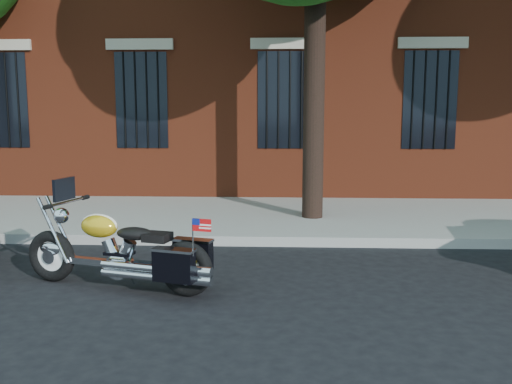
{
  "coord_description": "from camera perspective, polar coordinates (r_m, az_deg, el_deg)",
  "views": [
    {
      "loc": [
        -0.04,
        -6.96,
        2.05
      ],
      "look_at": [
        -0.39,
        0.8,
        0.9
      ],
      "focal_mm": 40.0,
      "sensor_mm": 36.0,
      "label": 1
    }
  ],
  "objects": [
    {
      "name": "motorcycle",
      "position": [
        6.62,
        -12.94,
        -6.04
      ],
      "size": [
        2.33,
        1.14,
        1.25
      ],
      "rotation": [
        0.0,
        0.0,
        -0.27
      ],
      "color": "black",
      "rests_on": "ground"
    },
    {
      "name": "ground",
      "position": [
        7.26,
        2.84,
        -7.99
      ],
      "size": [
        120.0,
        120.0,
        0.0
      ],
      "primitive_type": "plane",
      "color": "black",
      "rests_on": "ground"
    },
    {
      "name": "sidewalk",
      "position": [
        10.41,
        2.78,
        -2.51
      ],
      "size": [
        40.0,
        3.6,
        0.15
      ],
      "primitive_type": "cube",
      "color": "gray",
      "rests_on": "ground"
    },
    {
      "name": "curb",
      "position": [
        8.57,
        2.81,
        -4.9
      ],
      "size": [
        40.0,
        0.16,
        0.15
      ],
      "primitive_type": "cube",
      "color": "gray",
      "rests_on": "ground"
    }
  ]
}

